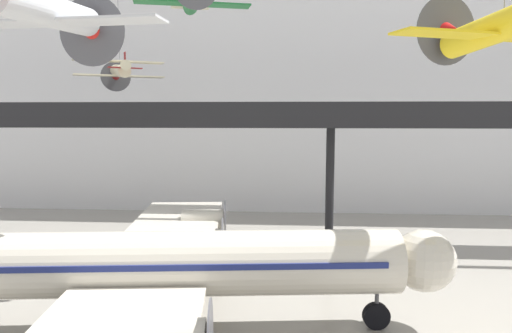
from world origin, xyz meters
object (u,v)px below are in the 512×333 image
at_px(suspended_plane_yellow_lowwing, 503,26).
at_px(suspended_plane_silver_racer, 47,11).
at_px(suspended_plane_cream_biplane, 120,70).
at_px(airliner_silver_main, 123,266).

relative_size(suspended_plane_yellow_lowwing, suspended_plane_silver_racer, 0.99).
bearing_deg(suspended_plane_silver_racer, suspended_plane_yellow_lowwing, -76.20).
bearing_deg(suspended_plane_yellow_lowwing, suspended_plane_silver_racer, 78.27).
height_order(suspended_plane_yellow_lowwing, suspended_plane_silver_racer, suspended_plane_silver_racer).
bearing_deg(suspended_plane_silver_racer, suspended_plane_cream_biplane, 17.46).
bearing_deg(airliner_silver_main, suspended_plane_cream_biplane, 103.67).
xyz_separation_m(airliner_silver_main, suspended_plane_silver_racer, (-1.79, -2.35, 10.98)).
bearing_deg(suspended_plane_cream_biplane, suspended_plane_yellow_lowwing, -153.55).
height_order(airliner_silver_main, suspended_plane_yellow_lowwing, suspended_plane_yellow_lowwing).
distance_m(suspended_plane_cream_biplane, suspended_plane_silver_racer, 19.00).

